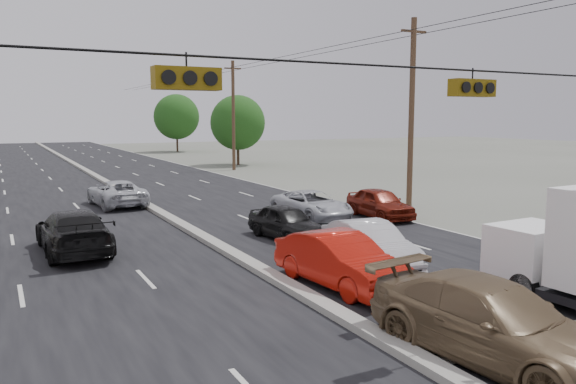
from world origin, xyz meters
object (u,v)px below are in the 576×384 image
Objects in this scene: queue_car_a at (287,223)px; oncoming_near at (73,232)px; queue_car_e at (380,203)px; tree_right_mid at (238,123)px; utility_pole_right_b at (411,113)px; tree_right_far at (177,117)px; tan_sedan at (492,322)px; queue_car_b at (370,245)px; oncoming_far at (116,193)px; red_sedan at (340,261)px; queue_car_c at (312,205)px; utility_pole_right_c at (233,115)px.

oncoming_near is (-7.85, 1.49, 0.10)m from queue_car_a.
queue_car_e is 0.79× the size of oncoming_near.
tree_right_mid reaches higher than queue_car_a.
utility_pole_right_b is 1.23× the size of tree_right_far.
utility_pole_right_b reaches higher than tan_sedan.
oncoming_near is (-8.37, 6.38, 0.06)m from queue_car_b.
oncoming_far is at bearing 89.03° from tan_sedan.
tree_right_mid is 42.71m from red_sedan.
queue_car_c is (4.81, 9.95, -0.11)m from red_sedan.
red_sedan is at bearing 127.06° from oncoming_near.
queue_car_e is (-6.81, -56.81, -4.23)m from tree_right_far.
utility_pole_right_c is 1.83× the size of tan_sedan.
red_sedan reaches higher than queue_car_a.
queue_car_c is 1.12× the size of queue_car_e.
queue_car_a is at bearing -156.81° from queue_car_e.
oncoming_far is (-2.80, 23.85, -0.08)m from tan_sedan.
oncoming_far is at bearing -129.20° from utility_pole_right_c.
queue_car_c is (4.81, 15.51, -0.13)m from tan_sedan.
tree_right_mid is 36.21m from queue_car_a.
utility_pole_right_b is 1.83× the size of tan_sedan.
queue_car_b is at bearing -135.47° from utility_pole_right_b.
red_sedan is 6.56m from queue_car_a.
queue_car_e is 14.40m from oncoming_far.
tree_right_far is 1.75× the size of red_sedan.
queue_car_e is (2.98, -1.43, 0.06)m from queue_car_c.
tree_right_mid is 32.54m from queue_car_e.
utility_pole_right_c is 2.35× the size of queue_car_e.
tree_right_mid reaches higher than queue_car_b.
oncoming_far is (-13.90, 7.95, -4.40)m from utility_pole_right_b.
queue_car_b is 0.92× the size of queue_car_c.
oncoming_far is at bearing 141.39° from queue_car_e.
utility_pole_right_b reaches higher than queue_car_b.
utility_pole_right_b reaches higher than tree_right_mid.
utility_pole_right_b is at bearing 16.58° from queue_car_a.
utility_pole_right_c reaches higher than queue_car_c.
queue_car_a is at bearing -136.41° from queue_car_c.
queue_car_e is at bearing -100.36° from tree_right_mid.
tan_sedan is at bearing -124.93° from utility_pole_right_b.
tree_right_mid is 1.53× the size of red_sedan.
red_sedan is at bearing -128.34° from queue_car_e.
utility_pole_right_c is 22.43m from oncoming_far.
utility_pole_right_c is 2.15× the size of red_sedan.
queue_car_b is (-9.00, -33.85, -4.39)m from utility_pole_right_c.
oncoming_far is (-2.80, 18.29, -0.06)m from red_sedan.
queue_car_b is at bearing 29.78° from red_sedan.
tan_sedan is 1.36× the size of queue_car_a.
queue_car_c is (2.71, 8.47, -0.06)m from queue_car_b.
oncoming_near is (-6.27, 7.86, 0.02)m from red_sedan.
red_sedan is 11.54m from queue_car_e.
utility_pole_right_b is at bearing 37.56° from red_sedan.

